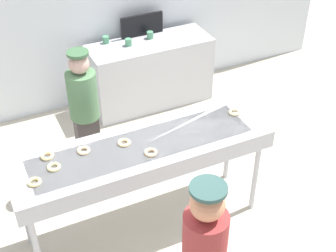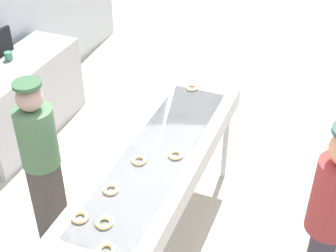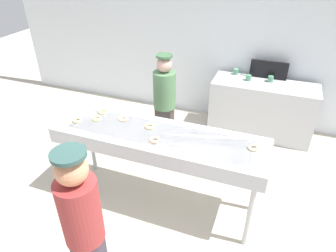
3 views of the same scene
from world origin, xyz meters
TOP-DOWN VIEW (x-y plane):
  - ground_plane at (0.00, 0.00)m, footprint 16.00×16.00m
  - back_wall at (0.00, 2.57)m, footprint 8.00×0.12m
  - fryer_conveyor at (0.00, 0.00)m, footprint 2.47×0.70m
  - plain_donut_0 at (-0.52, 0.14)m, footprint 0.16×0.16m
  - plain_donut_1 at (1.04, 0.08)m, footprint 0.12×0.12m
  - plain_donut_2 at (-1.02, -0.09)m, footprint 0.16×0.16m
  - plain_donut_3 at (0.02, -0.15)m, footprint 0.14×0.14m
  - plain_donut_4 at (-0.14, 0.09)m, footprint 0.16×0.16m
  - plain_donut_5 at (-0.84, 0.21)m, footprint 0.13×0.13m
  - plain_donut_6 at (-0.82, 0.03)m, footprint 0.14×0.14m
  - worker_baker at (-0.28, 0.91)m, footprint 0.31×0.31m
  - prep_counter at (1.00, 2.12)m, footprint 1.67×0.61m
  - paper_cup_0 at (0.47, 2.35)m, footprint 0.09×0.09m
  - paper_cup_1 at (0.71, 2.16)m, footprint 0.09×0.09m
  - paper_cup_2 at (1.06, 2.23)m, footprint 0.09×0.09m
  - menu_display at (1.00, 2.37)m, footprint 0.60×0.04m

SIDE VIEW (x-z plane):
  - ground_plane at x=0.00m, z-range 0.00..0.00m
  - prep_counter at x=1.00m, z-range 0.00..0.93m
  - worker_baker at x=-0.28m, z-range 0.09..1.73m
  - fryer_conveyor at x=0.00m, z-range 0.43..1.47m
  - paper_cup_0 at x=0.47m, z-range 0.93..1.03m
  - paper_cup_1 at x=0.71m, z-range 0.93..1.03m
  - paper_cup_2 at x=1.06m, z-range 0.93..1.03m
  - plain_donut_0 at x=-0.52m, z-range 1.04..1.07m
  - plain_donut_1 at x=1.04m, z-range 1.04..1.07m
  - plain_donut_2 at x=-1.02m, z-range 1.04..1.07m
  - plain_donut_3 at x=0.02m, z-range 1.04..1.07m
  - plain_donut_4 at x=-0.14m, z-range 1.04..1.07m
  - plain_donut_5 at x=-0.84m, z-range 1.04..1.07m
  - plain_donut_6 at x=-0.82m, z-range 1.04..1.07m
  - menu_display at x=1.00m, z-range 0.93..1.23m
  - back_wall at x=0.00m, z-range 0.00..2.82m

